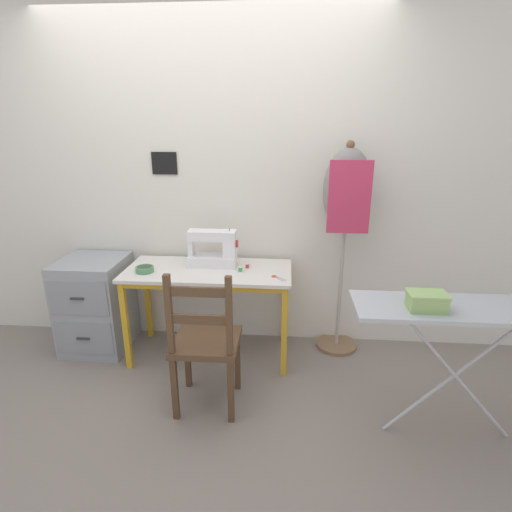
% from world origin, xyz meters
% --- Properties ---
extents(ground_plane, '(14.00, 14.00, 0.00)m').
position_xyz_m(ground_plane, '(0.00, 0.00, 0.00)').
color(ground_plane, gray).
extents(wall_back, '(10.00, 0.06, 2.55)m').
position_xyz_m(wall_back, '(-0.00, 0.61, 1.28)').
color(wall_back, silver).
rests_on(wall_back, ground_plane).
extents(sewing_table, '(1.21, 0.55, 0.71)m').
position_xyz_m(sewing_table, '(0.00, 0.26, 0.62)').
color(sewing_table, silver).
rests_on(sewing_table, ground_plane).
extents(sewing_machine, '(0.37, 0.16, 0.29)m').
position_xyz_m(sewing_machine, '(0.04, 0.36, 0.84)').
color(sewing_machine, white).
rests_on(sewing_machine, sewing_table).
extents(fabric_bowl, '(0.13, 0.13, 0.04)m').
position_xyz_m(fabric_bowl, '(-0.44, 0.18, 0.73)').
color(fabric_bowl, '#56895B').
rests_on(fabric_bowl, sewing_table).
extents(scissors, '(0.11, 0.11, 0.01)m').
position_xyz_m(scissors, '(0.51, 0.14, 0.71)').
color(scissors, silver).
rests_on(scissors, sewing_table).
extents(thread_spool_near_machine, '(0.03, 0.03, 0.04)m').
position_xyz_m(thread_spool_near_machine, '(0.24, 0.24, 0.73)').
color(thread_spool_near_machine, green).
rests_on(thread_spool_near_machine, sewing_table).
extents(thread_spool_mid_table, '(0.03, 0.03, 0.03)m').
position_xyz_m(thread_spool_mid_table, '(0.28, 0.32, 0.72)').
color(thread_spool_mid_table, red).
rests_on(thread_spool_mid_table, sewing_table).
extents(wooden_chair, '(0.40, 0.38, 0.94)m').
position_xyz_m(wooden_chair, '(0.09, -0.33, 0.45)').
color(wooden_chair, '#513823').
rests_on(wooden_chair, ground_plane).
extents(filing_cabinet, '(0.48, 0.51, 0.74)m').
position_xyz_m(filing_cabinet, '(-0.92, 0.33, 0.37)').
color(filing_cabinet, '#93999E').
rests_on(filing_cabinet, ground_plane).
extents(dress_form, '(0.34, 0.32, 1.61)m').
position_xyz_m(dress_form, '(0.99, 0.45, 1.19)').
color(dress_form, '#846647').
rests_on(dress_form, ground_plane).
extents(ironing_board, '(1.17, 0.36, 0.82)m').
position_xyz_m(ironing_board, '(1.52, -0.46, 0.77)').
color(ironing_board, '#ADB2B7').
rests_on(ironing_board, ground_plane).
extents(storage_box, '(0.19, 0.13, 0.09)m').
position_xyz_m(storage_box, '(1.29, -0.51, 0.86)').
color(storage_box, '#8EB266').
rests_on(storage_box, ironing_board).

